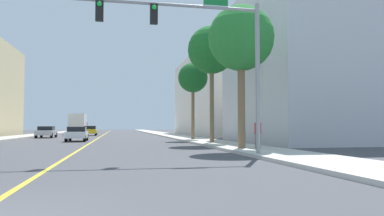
# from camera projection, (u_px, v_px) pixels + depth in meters

# --- Properties ---
(ground) EXTENTS (192.00, 192.00, 0.00)m
(ground) POSITION_uv_depth(u_px,v_px,m) (100.00, 137.00, 46.16)
(ground) COLOR #47474C
(sidewalk_left) EXTENTS (3.34, 168.00, 0.15)m
(sidewalk_left) POSITION_uv_depth(u_px,v_px,m) (19.00, 137.00, 44.30)
(sidewalk_left) COLOR #B2ADA3
(sidewalk_left) RESTS_ON ground
(sidewalk_right) EXTENTS (3.34, 168.00, 0.15)m
(sidewalk_right) POSITION_uv_depth(u_px,v_px,m) (175.00, 136.00, 48.04)
(sidewalk_right) COLOR beige
(sidewalk_right) RESTS_ON ground
(lane_marking_center) EXTENTS (0.16, 144.00, 0.01)m
(lane_marking_center) POSITION_uv_depth(u_px,v_px,m) (100.00, 137.00, 46.16)
(lane_marking_center) COLOR yellow
(lane_marking_center) RESTS_ON ground
(building_right_near) EXTENTS (17.26, 14.46, 12.53)m
(building_right_near) POSITION_uv_depth(u_px,v_px,m) (343.00, 69.00, 31.56)
(building_right_near) COLOR silver
(building_right_near) RESTS_ON ground
(building_right_far) EXTENTS (13.73, 26.13, 11.73)m
(building_right_far) POSITION_uv_depth(u_px,v_px,m) (233.00, 96.00, 55.71)
(building_right_far) COLOR silver
(building_right_far) RESTS_ON ground
(traffic_signal_mast) EXTENTS (9.65, 0.36, 6.76)m
(traffic_signal_mast) POSITION_uv_depth(u_px,v_px,m) (195.00, 39.00, 15.86)
(traffic_signal_mast) COLOR gray
(traffic_signal_mast) RESTS_ON sidewalk_right
(palm_near) EXTENTS (3.66, 3.66, 7.94)m
(palm_near) POSITION_uv_depth(u_px,v_px,m) (241.00, 39.00, 20.51)
(palm_near) COLOR brown
(palm_near) RESTS_ON sidewalk_right
(palm_mid) EXTENTS (3.60, 3.60, 8.74)m
(palm_mid) POSITION_uv_depth(u_px,v_px,m) (212.00, 51.00, 27.72)
(palm_mid) COLOR brown
(palm_mid) RESTS_ON sidewalk_right
(palm_far) EXTENTS (2.80, 2.80, 7.18)m
(palm_far) POSITION_uv_depth(u_px,v_px,m) (193.00, 78.00, 34.80)
(palm_far) COLOR brown
(palm_far) RESTS_ON sidewalk_right
(car_silver) EXTENTS (1.88, 4.16, 1.34)m
(car_silver) POSITION_uv_depth(u_px,v_px,m) (46.00, 132.00, 42.95)
(car_silver) COLOR #BCBCC1
(car_silver) RESTS_ON ground
(car_yellow) EXTENTS (1.79, 3.93, 1.40)m
(car_yellow) POSITION_uv_depth(u_px,v_px,m) (90.00, 131.00, 52.92)
(car_yellow) COLOR gold
(car_yellow) RESTS_ON ground
(car_white) EXTENTS (1.79, 4.21, 1.30)m
(car_white) POSITION_uv_depth(u_px,v_px,m) (77.00, 134.00, 32.87)
(car_white) COLOR white
(car_white) RESTS_ON ground
(delivery_truck) EXTENTS (2.46, 7.70, 3.32)m
(delivery_truck) POSITION_uv_depth(u_px,v_px,m) (78.00, 124.00, 60.24)
(delivery_truck) COLOR red
(delivery_truck) RESTS_ON ground
(pedestrian) EXTENTS (0.38, 0.38, 1.61)m
(pedestrian) POSITION_uv_depth(u_px,v_px,m) (258.00, 133.00, 20.23)
(pedestrian) COLOR #726651
(pedestrian) RESTS_ON sidewalk_right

